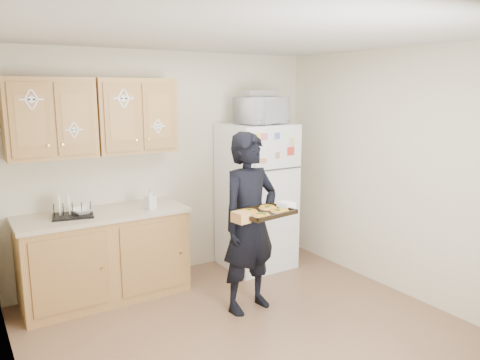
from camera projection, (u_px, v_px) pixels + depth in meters
The scene contains 23 objects.
floor at pixel (257, 338), 3.99m from camera, with size 3.60×3.60×0.00m, color brown.
ceiling at pixel (260, 34), 3.51m from camera, with size 3.60×3.60×0.00m, color beige.
wall_back at pixel (168, 165), 5.25m from camera, with size 3.60×0.04×2.50m, color beige.
wall_front at pixel (469, 267), 2.26m from camera, with size 3.60×0.04×2.50m, color beige.
wall_left at pixel (12, 232), 2.81m from camera, with size 0.04×3.60×2.50m, color beige.
wall_right at pixel (407, 175), 4.69m from camera, with size 0.04×3.60×2.50m, color beige.
refrigerator at pixel (256, 196), 5.51m from camera, with size 0.75×0.70×1.70m, color white.
base_cabinet at pixel (105, 257), 4.70m from camera, with size 1.60×0.60×0.86m, color brown.
countertop at pixel (103, 214), 4.61m from camera, with size 1.64×0.64×0.04m, color #BEB092.
upper_cab_left at pixel (50, 119), 4.33m from camera, with size 0.80×0.33×0.75m, color brown.
upper_cab_right at pixel (135, 116), 4.76m from camera, with size 0.80×0.33×0.75m, color brown.
cereal_box at pixel (278, 239), 6.11m from camera, with size 0.20×0.07×0.32m, color #DFC84E.
person at pixel (250, 223), 4.39m from camera, with size 0.62×0.41×1.71m, color black.
baking_tray at pixel (264, 213), 4.09m from camera, with size 0.48×0.35×0.04m, color black.
pizza_front_left at pixel (261, 215), 3.95m from camera, with size 0.16×0.16×0.02m, color orange.
pizza_front_right at pixel (280, 211), 4.10m from camera, with size 0.16×0.16×0.02m, color orange.
pizza_back_left at pixel (249, 211), 4.08m from camera, with size 0.16×0.16×0.02m, color orange.
pizza_back_right at pixel (268, 207), 4.22m from camera, with size 0.16×0.16×0.02m, color orange.
microwave at pixel (261, 111), 5.29m from camera, with size 0.55×0.37×0.30m, color white.
foil_pan at pixel (260, 94), 5.28m from camera, with size 0.34×0.24×0.07m, color #AAABB1.
dish_rack at pixel (73, 209), 4.43m from camera, with size 0.37×0.27×0.15m, color black.
bowl at pixel (82, 211), 4.49m from camera, with size 0.21×0.21×0.05m, color white.
soap_bottle at pixel (150, 199), 4.72m from camera, with size 0.09×0.09×0.21m, color white.
Camera 1 is at (-2.07, -3.02, 2.10)m, focal length 35.00 mm.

